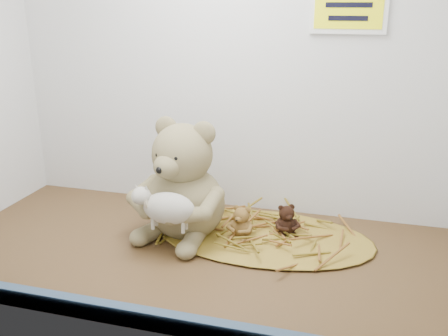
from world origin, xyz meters
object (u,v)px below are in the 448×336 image
(toy_lamb, at_px, (169,208))
(mini_teddy_brown, at_px, (286,219))
(mini_teddy_tan, at_px, (242,221))
(main_teddy, at_px, (185,179))

(toy_lamb, bearing_deg, mini_teddy_brown, 33.14)
(toy_lamb, bearing_deg, mini_teddy_tan, 38.89)
(toy_lamb, relative_size, mini_teddy_brown, 2.04)
(main_teddy, distance_m, mini_teddy_brown, 0.27)
(toy_lamb, bearing_deg, main_teddy, 90.00)
(mini_teddy_tan, relative_size, mini_teddy_brown, 1.03)
(mini_teddy_tan, bearing_deg, toy_lamb, -129.13)
(main_teddy, bearing_deg, mini_teddy_brown, 25.66)
(toy_lamb, distance_m, mini_teddy_brown, 0.30)
(main_teddy, distance_m, mini_teddy_tan, 0.17)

